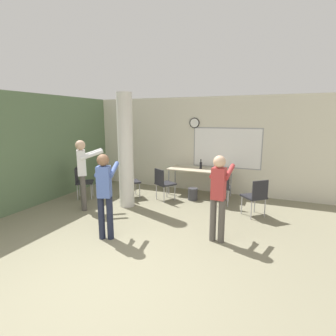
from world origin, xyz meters
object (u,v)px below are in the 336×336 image
at_px(chair_by_left_wall, 82,180).
at_px(person_playing_front, 105,190).
at_px(chair_table_left, 163,182).
at_px(folding_table, 200,171).
at_px(bottle_on_table, 201,165).
at_px(person_playing_side, 219,192).
at_px(person_watching_back, 83,169).
at_px(chair_table_right, 221,186).
at_px(chair_mid_room, 256,195).
at_px(chair_near_pillar, 129,180).

height_order(chair_by_left_wall, person_playing_front, person_playing_front).
bearing_deg(chair_table_left, folding_table, 48.78).
bearing_deg(bottle_on_table, person_playing_front, -103.07).
relative_size(chair_table_left, person_playing_side, 0.55).
bearing_deg(bottle_on_table, folding_table, -87.96).
distance_m(bottle_on_table, person_watching_back, 3.25).
distance_m(chair_by_left_wall, person_watching_back, 1.08).
relative_size(chair_table_left, chair_by_left_wall, 1.00).
height_order(chair_table_right, person_watching_back, person_watching_back).
bearing_deg(bottle_on_table, person_playing_side, -67.99).
relative_size(person_playing_side, person_playing_front, 0.99).
xyz_separation_m(bottle_on_table, chair_mid_room, (1.64, -1.26, -0.35)).
bearing_deg(chair_table_right, chair_table_left, -171.33).
xyz_separation_m(folding_table, person_playing_side, (1.11, -2.65, 0.23)).
distance_m(folding_table, chair_mid_room, 2.01).
distance_m(chair_table_left, chair_by_left_wall, 2.26).
distance_m(bottle_on_table, person_playing_side, 2.98).
bearing_deg(bottle_on_table, chair_by_left_wall, -149.99).
height_order(chair_near_pillar, person_playing_front, person_playing_front).
xyz_separation_m(chair_table_right, person_watching_back, (-2.99, -1.62, 0.48)).
bearing_deg(person_watching_back, bottle_on_table, 46.69).
bearing_deg(chair_table_left, person_playing_front, -91.19).
xyz_separation_m(folding_table, chair_by_left_wall, (-2.90, -1.56, -0.19)).
height_order(bottle_on_table, person_watching_back, person_watching_back).
relative_size(bottle_on_table, chair_near_pillar, 0.32).
bearing_deg(chair_mid_room, folding_table, 145.03).
bearing_deg(chair_table_left, person_watching_back, -136.77).
bearing_deg(chair_by_left_wall, bottle_on_table, 30.01).
bearing_deg(person_watching_back, person_playing_front, -37.33).
bearing_deg(folding_table, person_watching_back, -134.77).
relative_size(bottle_on_table, person_playing_front, 0.18).
bearing_deg(chair_table_right, person_playing_front, -119.99).
bearing_deg(chair_near_pillar, person_watching_back, -111.85).
height_order(folding_table, bottle_on_table, bottle_on_table).
relative_size(chair_table_right, chair_mid_room, 1.00).
bearing_deg(bottle_on_table, chair_table_left, -127.59).
height_order(person_playing_side, person_playing_front, person_playing_front).
xyz_separation_m(chair_mid_room, person_playing_side, (-0.53, -1.50, 0.42)).
bearing_deg(person_playing_side, bottle_on_table, 112.01).
xyz_separation_m(bottle_on_table, person_playing_side, (1.12, -2.76, 0.07)).
relative_size(chair_table_right, chair_near_pillar, 1.00).
xyz_separation_m(chair_by_left_wall, person_playing_side, (4.01, -1.09, 0.42)).
height_order(folding_table, chair_table_left, chair_table_left).
distance_m(chair_table_left, chair_near_pillar, 0.99).
distance_m(chair_table_left, person_playing_side, 2.62).
bearing_deg(chair_by_left_wall, chair_table_right, 14.26).
bearing_deg(chair_by_left_wall, chair_table_left, 18.04).
bearing_deg(chair_table_left, chair_near_pillar, -171.08).
distance_m(chair_table_right, chair_mid_room, 1.02).
xyz_separation_m(chair_table_left, chair_near_pillar, (-0.98, -0.15, 0.00)).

